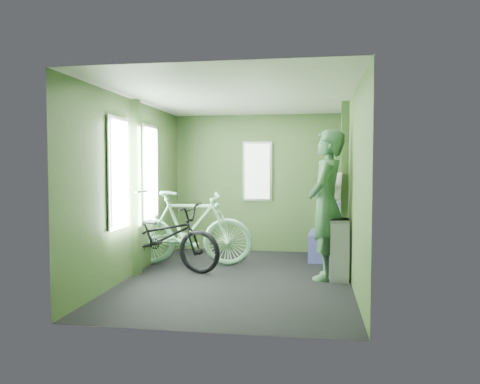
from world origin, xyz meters
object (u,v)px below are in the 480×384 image
Objects in this scene: bicycle_black at (162,270)px; bicycle_mint at (189,266)px; passenger at (326,204)px; waste_box at (339,250)px; bench_seat at (327,242)px.

bicycle_mint reaches higher than bicycle_black.
passenger reaches higher than bicycle_mint.
bicycle_black is at bearing -80.57° from passenger.
bench_seat reaches higher than waste_box.
bicycle_black is at bearing 133.89° from bicycle_mint.
bicycle_mint is at bearing 165.12° from waste_box.
bicycle_mint is 2.19m from passenger.
bicycle_mint is 2.16m from bench_seat.
waste_box is at bearing 72.04° from passenger.
waste_box is at bearing -82.62° from bicycle_black.
passenger reaches higher than bench_seat.
passenger is 1.47m from bench_seat.
bicycle_black is 2.42m from passenger.
waste_box is (2.38, -0.23, 0.39)m from bicycle_black.
passenger reaches higher than waste_box.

